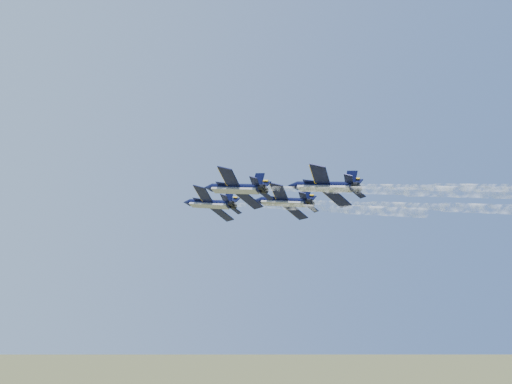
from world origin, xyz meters
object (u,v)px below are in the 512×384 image
jet_slot (324,186)px  jet_left (235,188)px  jet_right (283,202)px  jet_lead (209,204)px

jet_slot → jet_left: bearing=122.9°
jet_slot → jet_right: bearing=62.4°
jet_lead → jet_slot: 28.93m
jet_lead → jet_right: 15.99m
jet_left → jet_right: 16.89m
jet_lead → jet_slot: bearing=-89.6°
jet_left → jet_right: same height
jet_slot → jet_lead: bearing=90.4°
jet_right → jet_slot: (-3.25, -16.79, 0.00)m
jet_left → jet_slot: same height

